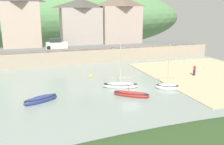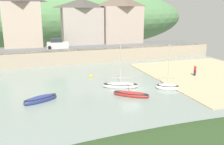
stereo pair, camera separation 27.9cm
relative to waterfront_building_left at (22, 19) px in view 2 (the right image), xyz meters
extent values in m
cube|color=gray|center=(12.90, -25.20, -7.91)|extent=(48.00, 40.00, 0.06)
cube|color=tan|center=(26.90, -23.20, -7.83)|extent=(18.00, 22.00, 0.10)
cube|color=tan|center=(12.90, -8.20, -6.68)|extent=(48.00, 2.40, 2.40)
cube|color=#606060|center=(12.90, -4.50, -5.53)|extent=(48.00, 9.00, 0.10)
ellipsoid|color=#507D4B|center=(12.92, 30.00, -0.81)|extent=(80.00, 44.00, 20.21)
cube|color=tan|center=(0.00, 0.00, -1.11)|extent=(7.10, 5.33, 8.74)
cube|color=#A1958B|center=(11.99, 0.00, -1.66)|extent=(8.54, 4.15, 7.63)
pyramid|color=#46423C|center=(11.99, 0.00, 3.09)|extent=(8.84, 4.45, 1.88)
cube|color=#A69487|center=(20.82, 0.00, -1.51)|extent=(8.67, 5.49, 7.94)
pyramid|color=brown|center=(20.82, 0.00, 3.67)|extent=(8.97, 5.79, 2.41)
ellipsoid|color=navy|center=(1.83, -26.49, -7.63)|extent=(3.93, 2.52, 0.92)
ellipsoid|color=black|center=(1.83, -26.49, -7.38)|extent=(3.86, 2.47, 0.12)
ellipsoid|color=white|center=(11.74, -24.51, -7.64)|extent=(4.65, 2.85, 0.88)
ellipsoid|color=black|center=(11.74, -24.51, -7.39)|extent=(4.56, 2.79, 0.12)
cylinder|color=#B2A893|center=(11.74, -24.51, -4.20)|extent=(0.09, 0.09, 5.99)
cylinder|color=gray|center=(11.74, -24.51, -6.61)|extent=(2.39, 0.96, 0.07)
ellipsoid|color=#A62622|center=(11.80, -27.88, -7.68)|extent=(4.08, 3.49, 0.71)
ellipsoid|color=black|center=(11.80, -27.88, -7.49)|extent=(4.00, 3.42, 0.12)
cylinder|color=#B2A893|center=(11.80, -27.88, -5.51)|extent=(0.09, 0.09, 3.63)
cylinder|color=gray|center=(11.80, -27.88, -6.54)|extent=(2.14, 1.65, 0.07)
ellipsoid|color=white|center=(17.08, -26.98, -7.63)|extent=(3.05, 2.50, 0.92)
ellipsoid|color=black|center=(17.08, -26.98, -7.38)|extent=(2.99, 2.45, 0.12)
cylinder|color=#B2A893|center=(17.08, -26.98, -4.69)|extent=(0.09, 0.09, 4.97)
cylinder|color=gray|center=(17.08, -26.98, -6.39)|extent=(1.42, 0.88, 0.07)
cube|color=beige|center=(6.18, -4.50, -4.88)|extent=(4.23, 2.04, 1.20)
cube|color=#282D33|center=(5.93, -4.50, -3.93)|extent=(2.22, 1.67, 0.80)
cylinder|color=black|center=(7.83, -3.70, -5.16)|extent=(0.64, 0.22, 0.64)
cylinder|color=black|center=(7.83, -5.30, -5.16)|extent=(0.64, 0.22, 0.64)
cylinder|color=black|center=(4.53, -3.70, -5.16)|extent=(0.64, 0.22, 0.64)
cylinder|color=black|center=(4.53, -5.30, -5.16)|extent=(0.64, 0.22, 0.64)
cube|color=#282833|center=(24.14, -22.83, -7.37)|extent=(0.28, 0.20, 0.82)
cylinder|color=red|center=(24.14, -22.83, -6.67)|extent=(0.34, 0.34, 0.58)
sphere|color=#D1A889|center=(24.14, -22.83, -6.27)|extent=(0.22, 0.22, 0.22)
sphere|color=yellow|center=(9.32, -18.49, -7.73)|extent=(0.51, 0.51, 0.51)
camera|label=1|loc=(1.13, -52.38, 1.78)|focal=39.27mm
camera|label=2|loc=(1.40, -52.46, 1.78)|focal=39.27mm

